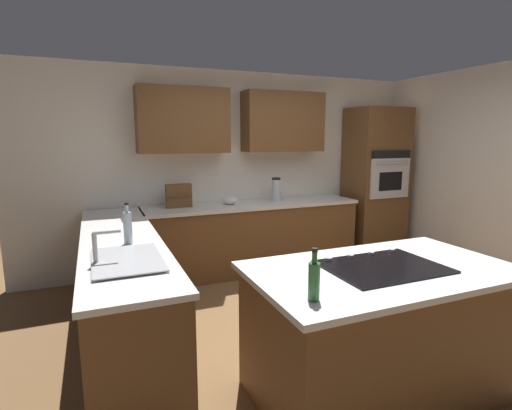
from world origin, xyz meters
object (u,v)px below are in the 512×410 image
(mixing_bowl, at_px, (230,200))
(oil_bottle, at_px, (314,280))
(wall_oven, at_px, (375,183))
(dish_soap_bottle, at_px, (128,227))
(blender, at_px, (276,191))
(spice_rack, at_px, (179,196))
(cooktop, at_px, (382,266))
(sink_unit, at_px, (126,259))

(mixing_bowl, distance_m, oil_bottle, 3.06)
(mixing_bowl, relative_size, oil_bottle, 0.66)
(wall_oven, relative_size, dish_soap_bottle, 6.41)
(blender, relative_size, spice_rack, 1.02)
(spice_rack, bearing_deg, dish_soap_bottle, 64.39)
(oil_bottle, bearing_deg, dish_soap_bottle, -62.45)
(cooktop, height_order, dish_soap_bottle, dish_soap_bottle)
(cooktop, height_order, mixing_bowl, mixing_bowl)
(wall_oven, bearing_deg, mixing_bowl, -1.27)
(spice_rack, relative_size, oil_bottle, 1.09)
(wall_oven, relative_size, cooktop, 2.85)
(cooktop, relative_size, dish_soap_bottle, 2.25)
(dish_soap_bottle, relative_size, oil_bottle, 1.19)
(wall_oven, distance_m, oil_bottle, 4.08)
(wall_oven, relative_size, spice_rack, 6.99)
(wall_oven, relative_size, sink_unit, 3.09)
(dish_soap_bottle, bearing_deg, spice_rack, -115.61)
(cooktop, distance_m, blender, 2.78)
(cooktop, relative_size, spice_rack, 2.45)
(wall_oven, relative_size, blender, 6.83)
(dish_soap_bottle, bearing_deg, sink_unit, 83.05)
(cooktop, height_order, oil_bottle, oil_bottle)
(wall_oven, distance_m, spice_rack, 2.90)
(wall_oven, height_order, blender, wall_oven)
(cooktop, relative_size, oil_bottle, 2.68)
(sink_unit, bearing_deg, cooktop, 153.42)
(blender, xyz_separation_m, spice_rack, (1.30, -0.03, 0.01))
(sink_unit, xyz_separation_m, dish_soap_bottle, (-0.06, -0.48, 0.12))
(mixing_bowl, xyz_separation_m, oil_bottle, (0.57, 3.01, 0.06))
(wall_oven, distance_m, cooktop, 3.42)
(spice_rack, bearing_deg, oil_bottle, 91.55)
(sink_unit, bearing_deg, spice_rack, -111.44)
(cooktop, bearing_deg, mixing_bowl, -87.37)
(dish_soap_bottle, height_order, oil_bottle, dish_soap_bottle)
(mixing_bowl, xyz_separation_m, spice_rack, (0.65, -0.03, 0.09))
(sink_unit, bearing_deg, dish_soap_bottle, -96.95)
(dish_soap_bottle, bearing_deg, cooktop, 139.94)
(wall_oven, xyz_separation_m, oil_bottle, (2.82, 2.96, -0.07))
(sink_unit, distance_m, blender, 2.85)
(cooktop, bearing_deg, blender, -100.90)
(mixing_bowl, bearing_deg, wall_oven, 178.73)
(blender, bearing_deg, oil_bottle, 67.95)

